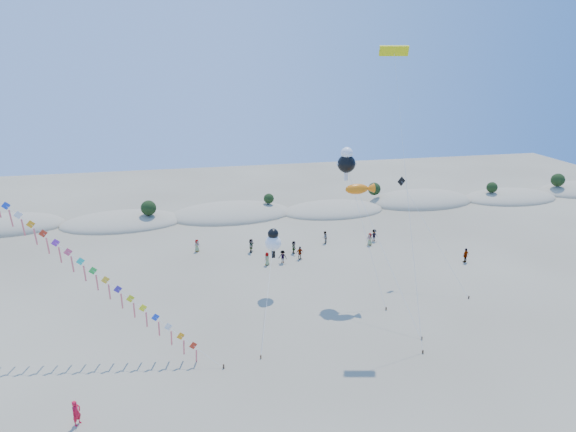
# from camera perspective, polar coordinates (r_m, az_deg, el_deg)

# --- Properties ---
(ground) EXTENTS (160.00, 160.00, 0.00)m
(ground) POSITION_cam_1_polar(r_m,az_deg,el_deg) (35.21, 0.64, -23.15)
(ground) COLOR #7C7056
(ground) RESTS_ON ground
(dune_ridge) EXTENTS (145.30, 11.49, 5.57)m
(dune_ridge) POSITION_cam_1_polar(r_m,az_deg,el_deg) (74.88, -5.97, 0.23)
(dune_ridge) COLOR gray
(dune_ridge) RESTS_ON ground
(kite_train) EXTENTS (23.38, 11.39, 17.79)m
(kite_train) POSITION_cam_1_polar(r_m,az_deg,el_deg) (42.48, -25.70, -3.08)
(kite_train) COLOR #3F2D1E
(kite_train) RESTS_ON ground
(fish_kite) EXTENTS (4.24, 10.19, 11.66)m
(fish_kite) POSITION_cam_1_polar(r_m,az_deg,el_deg) (47.15, 8.53, 3.17)
(fish_kite) COLOR #3F2D1E
(fish_kite) RESTS_ON ground
(cartoon_kite_low) EXTENTS (3.98, 12.34, 6.94)m
(cartoon_kite_low) POSITION_cam_1_polar(r_m,az_deg,el_deg) (48.66, -1.77, -2.99)
(cartoon_kite_low) COLOR #3F2D1E
(cartoon_kite_low) RESTS_ON ground
(cartoon_kite_high) EXTENTS (3.63, 6.90, 14.93)m
(cartoon_kite_high) POSITION_cam_1_polar(r_m,az_deg,el_deg) (48.00, 6.95, 6.41)
(cartoon_kite_high) COLOR #3F2D1E
(cartoon_kite_high) RESTS_ON ground
(parafoil_kite) EXTENTS (2.47, 9.05, 24.23)m
(parafoil_kite) POSITION_cam_1_polar(r_m,az_deg,el_deg) (43.11, 12.50, 18.03)
(parafoil_kite) COLOR #3F2D1E
(parafoil_kite) RESTS_ON ground
(dark_kite) EXTENTS (5.36, 7.66, 11.20)m
(dark_kite) POSITION_cam_1_polar(r_m,az_deg,el_deg) (52.54, 15.07, 0.84)
(dark_kite) COLOR #3F2D1E
(dark_kite) RESTS_ON ground
(flyer_foreground) EXTENTS (0.74, 0.80, 1.84)m
(flyer_foreground) POSITION_cam_1_polar(r_m,az_deg,el_deg) (37.15, -23.79, -20.57)
(flyer_foreground) COLOR red
(flyer_foreground) RESTS_ON ground
(beachgoers) EXTENTS (32.21, 10.76, 1.78)m
(beachgoers) POSITION_cam_1_polar(r_m,az_deg,el_deg) (60.11, 2.90, -3.63)
(beachgoers) COLOR slate
(beachgoers) RESTS_ON ground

